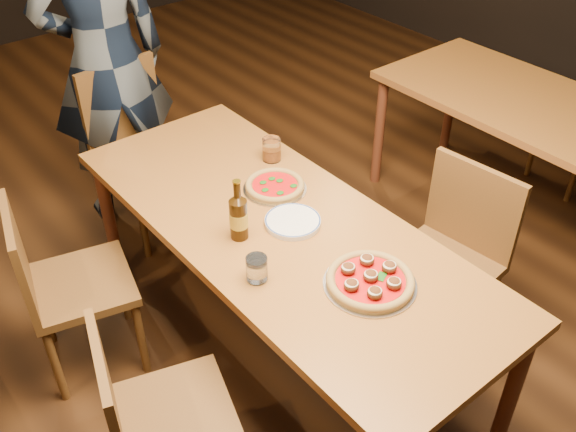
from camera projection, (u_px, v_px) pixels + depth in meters
ground at (281, 351)px, 2.99m from camera, size 9.00×9.00×0.00m
table_main at (280, 238)px, 2.58m from camera, size 0.80×2.00×0.75m
table_right at (561, 127)px, 3.31m from camera, size 0.80×2.00×0.75m
chair_main_nw at (173, 415)px, 2.20m from camera, size 0.51×0.51×0.87m
chair_main_sw at (80, 283)px, 2.70m from camera, size 0.51×0.51×0.90m
chair_main_e at (440, 266)px, 2.77m from camera, size 0.47×0.47×0.92m
chair_end at (147, 153)px, 3.47m from camera, size 0.49×0.49×0.98m
pizza_meatball at (370, 280)px, 2.25m from camera, size 0.33×0.33×0.06m
pizza_margherita at (275, 186)px, 2.72m from camera, size 0.27×0.27×0.04m
plate_stack at (293, 222)px, 2.54m from camera, size 0.22×0.22×0.02m
beer_bottle at (239, 218)px, 2.42m from camera, size 0.07×0.07×0.25m
water_glass at (257, 269)px, 2.26m from camera, size 0.08×0.08×0.10m
amber_glass at (272, 149)px, 2.89m from camera, size 0.08×0.08×0.11m
diner at (105, 60)px, 3.36m from camera, size 0.75×0.55×1.87m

